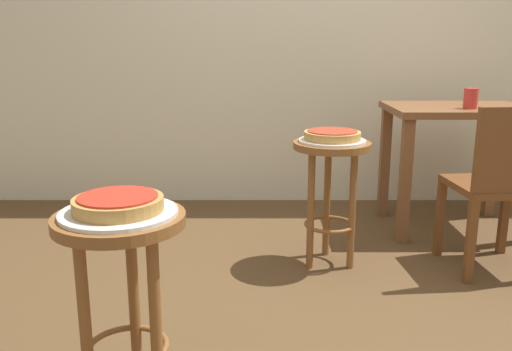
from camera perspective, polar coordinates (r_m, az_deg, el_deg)
ground_plane at (r=2.55m, az=10.40°, el=-12.85°), size 6.00×6.00×0.00m
stool_foreground at (r=1.70m, az=-13.52°, el=-9.28°), size 0.39×0.39×0.65m
serving_plate_foreground at (r=1.64m, az=-13.86°, el=-3.77°), size 0.34×0.34×0.01m
pizza_foreground at (r=1.64m, az=-13.91°, el=-2.82°), size 0.26×0.26×0.05m
stool_middle at (r=2.79m, az=8.08°, el=0.13°), size 0.39×0.39×0.65m
serving_plate_middle at (r=2.75m, az=8.20°, el=3.60°), size 0.33×0.33×0.01m
pizza_middle at (r=2.75m, az=8.22°, el=4.18°), size 0.28×0.28×0.05m
dining_table at (r=3.49m, az=20.34°, el=4.32°), size 0.81×0.60×0.76m
cup_near_edge at (r=3.36m, az=21.72°, el=7.46°), size 0.08×0.08×0.11m
condiment_shaker at (r=3.55m, az=21.63°, el=7.43°), size 0.04×0.04×0.07m
wooden_chair at (r=2.91m, az=24.38°, el=-0.71°), size 0.43×0.43×0.85m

